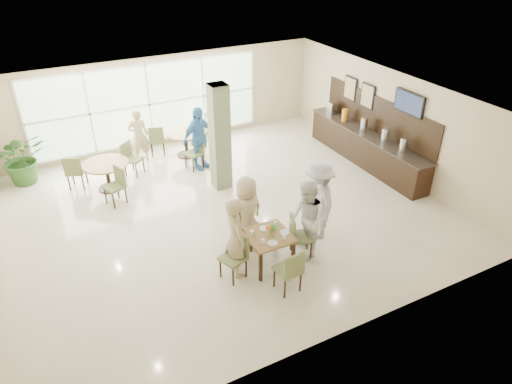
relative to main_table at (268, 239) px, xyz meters
name	(u,v)px	position (x,y,z in m)	size (l,w,h in m)	color
ground	(227,210)	(0.09, 2.29, -0.65)	(10.00, 10.00, 0.00)	beige
room_shell	(224,148)	(0.09, 2.29, 1.06)	(10.00, 10.00, 10.00)	white
window_bank	(149,104)	(-0.41, 6.75, 0.75)	(7.00, 0.04, 7.00)	silver
column	(220,138)	(0.49, 3.49, 0.75)	(0.45, 0.45, 2.80)	#697B55
main_table	(268,239)	(0.00, 0.00, 0.00)	(0.88, 0.88, 0.75)	brown
round_table_left	(106,169)	(-2.24, 4.73, -0.06)	(1.18, 1.18, 0.75)	brown
round_table_right	(186,138)	(0.29, 5.69, -0.07)	(1.13, 1.13, 0.75)	brown
chairs_main_table	(268,247)	(-0.02, -0.02, -0.17)	(2.15, 2.12, 0.95)	#586336
chairs_table_left	(108,172)	(-2.21, 4.75, -0.17)	(2.14, 1.93, 0.95)	#586336
chairs_table_right	(185,141)	(0.26, 5.72, -0.17)	(2.10, 2.02, 0.95)	#586336
tabletop_clutter	(270,233)	(0.03, -0.01, 0.16)	(0.76, 0.70, 0.21)	white
buffet_counter	(366,145)	(4.78, 2.80, -0.10)	(0.64, 4.70, 1.95)	black
wall_tv	(409,103)	(5.02, 1.69, 1.50)	(0.06, 1.00, 0.58)	black
framed_art_a	(368,96)	(5.03, 3.29, 1.20)	(0.05, 0.55, 0.70)	black
framed_art_b	(350,88)	(5.03, 4.09, 1.20)	(0.05, 0.55, 0.70)	black
potted_plant	(22,158)	(-4.15, 6.15, 0.07)	(1.28, 1.28, 1.43)	#305B24
teen_left	(236,237)	(-0.68, 0.10, 0.21)	(0.63, 0.41, 1.72)	tan
teen_far	(247,212)	(-0.06, 0.86, 0.17)	(0.80, 0.44, 1.64)	tan
teen_right	(306,221)	(0.84, -0.08, 0.23)	(0.86, 0.67, 1.76)	white
teen_standing	(319,200)	(1.48, 0.43, 0.28)	(1.20, 0.69, 1.86)	#B3B2B5
adult_a	(198,138)	(0.36, 4.74, 0.27)	(1.07, 0.61, 1.83)	#3E80BB
adult_b	(215,122)	(1.26, 5.68, 0.25)	(1.66, 0.72, 1.79)	white
adult_standing	(139,135)	(-1.02, 5.99, 0.15)	(0.58, 0.38, 1.60)	tan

